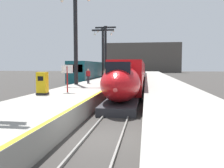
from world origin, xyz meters
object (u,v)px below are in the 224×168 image
station_column_mid (76,29)px  station_column_far (103,48)px  ticket_machine_yellow (42,84)px  passenger_near_edge (88,75)px  departure_info_board (67,73)px  station_column_distant (106,47)px  passenger_mid_platform (106,75)px  highspeed_train_main (136,72)px  rolling_suitcase (108,81)px  regional_train_adjacent (100,70)px

station_column_mid → station_column_far: 16.47m
station_column_mid → ticket_machine_yellow: bearing=-87.8°
passenger_near_edge → departure_info_board: departure_info_board is taller
station_column_distant → departure_info_board: station_column_distant is taller
station_column_mid → passenger_mid_platform: size_ratio=5.98×
highspeed_train_main → station_column_mid: size_ratio=5.58×
station_column_mid → rolling_suitcase: station_column_mid is taller
station_column_far → ticket_machine_yellow: 26.16m
passenger_near_edge → ticket_machine_yellow: 10.87m
highspeed_train_main → station_column_mid: station_column_mid is taller
passenger_near_edge → ticket_machine_yellow: bearing=-93.4°
highspeed_train_main → station_column_far: size_ratio=6.51×
regional_train_adjacent → station_column_distant: (2.20, -5.52, 4.65)m
passenger_mid_platform → ticket_machine_yellow: size_ratio=1.06×
passenger_mid_platform → rolling_suitcase: (0.46, -1.41, -0.69)m
station_column_mid → passenger_near_edge: (1.00, 1.53, -5.02)m
highspeed_train_main → ticket_machine_yellow: highspeed_train_main is taller
highspeed_train_main → rolling_suitcase: size_ratio=57.45×
highspeed_train_main → passenger_mid_platform: (-3.09, -12.89, 0.08)m
regional_train_adjacent → highspeed_train_main: bearing=-47.5°
station_column_mid → regional_train_adjacent: bearing=95.1°
passenger_near_edge → rolling_suitcase: passenger_near_edge is taller
station_column_mid → passenger_near_edge: bearing=56.8°
highspeed_train_main → station_column_distant: size_ratio=5.90×
regional_train_adjacent → rolling_suitcase: regional_train_adjacent is taller
station_column_far → highspeed_train_main: bearing=-5.2°
regional_train_adjacent → departure_info_board: bearing=-83.2°
station_column_distant → rolling_suitcase: station_column_distant is taller
station_column_far → station_column_distant: station_column_distant is taller
ticket_machine_yellow → departure_info_board: 2.15m
highspeed_train_main → rolling_suitcase: bearing=-100.4°
highspeed_train_main → ticket_machine_yellow: bearing=-102.4°
rolling_suitcase → station_column_mid: bearing=-153.7°
passenger_mid_platform → ticket_machine_yellow: 12.58m
ticket_machine_yellow → passenger_mid_platform: bearing=78.7°
station_column_distant → departure_info_board: bearing=-86.4°
regional_train_adjacent → ticket_machine_yellow: size_ratio=22.87×
departure_info_board → ticket_machine_yellow: bearing=-131.8°
regional_train_adjacent → station_column_distant: station_column_distant is taller
passenger_mid_platform → regional_train_adjacent: bearing=103.0°
rolling_suitcase → departure_info_board: (-1.58, -9.43, 1.20)m
station_column_mid → passenger_mid_platform: station_column_mid is taller
regional_train_adjacent → passenger_near_edge: 23.44m
rolling_suitcase → ticket_machine_yellow: bearing=-105.0°
regional_train_adjacent → passenger_mid_platform: size_ratio=21.66×
regional_train_adjacent → station_column_distant: 7.55m
station_column_distant → departure_info_board: 27.43m
station_column_distant → rolling_suitcase: 18.72m
station_column_far → rolling_suitcase: size_ratio=8.82×
station_column_distant → ticket_machine_yellow: station_column_distant is taller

